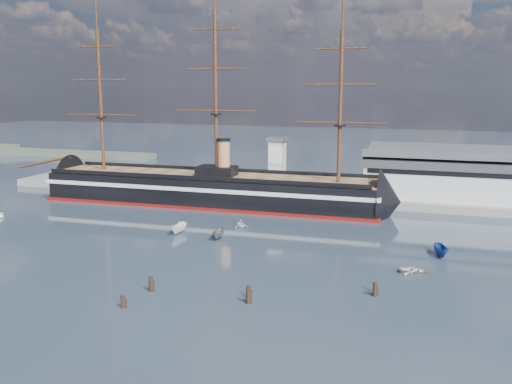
% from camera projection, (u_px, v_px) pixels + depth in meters
% --- Properties ---
extents(ground, '(600.00, 600.00, 0.00)m').
position_uv_depth(ground, '(224.00, 225.00, 128.72)').
color(ground, '#222E43').
rests_on(ground, ground).
extents(quay, '(180.00, 18.00, 2.00)m').
position_uv_depth(quay, '(304.00, 198.00, 159.24)').
color(quay, slate).
rests_on(quay, ground).
extents(warehouse, '(63.00, 21.00, 11.60)m').
position_uv_depth(warehouse, '(490.00, 176.00, 146.73)').
color(warehouse, '#B7BABC').
rests_on(warehouse, ground).
extents(quay_tower, '(5.00, 5.00, 15.00)m').
position_uv_depth(quay_tower, '(277.00, 164.00, 156.78)').
color(quay_tower, silver).
rests_on(quay_tower, ground).
extents(shoreline, '(120.00, 10.00, 4.00)m').
position_uv_depth(shoreline, '(16.00, 151.00, 259.92)').
color(shoreline, '#3F4C38').
rests_on(shoreline, ground).
extents(warship, '(113.00, 17.62, 53.94)m').
position_uv_depth(warship, '(204.00, 189.00, 150.75)').
color(warship, black).
rests_on(warship, ground).
extents(motorboat_a, '(6.81, 2.64, 2.70)m').
position_uv_depth(motorboat_a, '(179.00, 233.00, 121.26)').
color(motorboat_a, white).
rests_on(motorboat_a, ground).
extents(motorboat_c, '(6.19, 2.96, 2.38)m').
position_uv_depth(motorboat_c, '(218.00, 239.00, 116.84)').
color(motorboat_c, slate).
rests_on(motorboat_c, ground).
extents(motorboat_d, '(5.53, 5.46, 1.99)m').
position_uv_depth(motorboat_d, '(241.00, 228.00, 125.97)').
color(motorboat_d, white).
rests_on(motorboat_d, ground).
extents(motorboat_e, '(1.42, 3.17, 1.45)m').
position_uv_depth(motorboat_e, '(414.00, 274.00, 95.48)').
color(motorboat_e, silver).
rests_on(motorboat_e, ground).
extents(motorboat_f, '(6.93, 3.92, 2.62)m').
position_uv_depth(motorboat_f, '(441.00, 256.00, 104.99)').
color(motorboat_f, navy).
rests_on(motorboat_f, ground).
extents(piling_near_mid, '(0.64, 0.64, 2.51)m').
position_uv_depth(piling_near_mid, '(123.00, 308.00, 80.85)').
color(piling_near_mid, black).
rests_on(piling_near_mid, ground).
extents(piling_near_right, '(0.64, 0.64, 3.39)m').
position_uv_depth(piling_near_right, '(248.00, 303.00, 82.47)').
color(piling_near_right, black).
rests_on(piling_near_right, ground).
extents(piling_far_right, '(0.64, 0.64, 2.91)m').
position_uv_depth(piling_far_right, '(374.00, 296.00, 85.30)').
color(piling_far_right, black).
rests_on(piling_far_right, ground).
extents(piling_extra, '(0.64, 0.64, 3.08)m').
position_uv_depth(piling_extra, '(151.00, 291.00, 87.29)').
color(piling_extra, black).
rests_on(piling_extra, ground).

